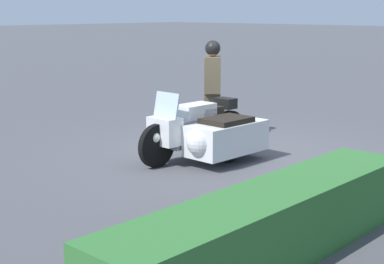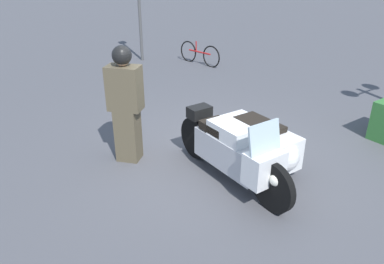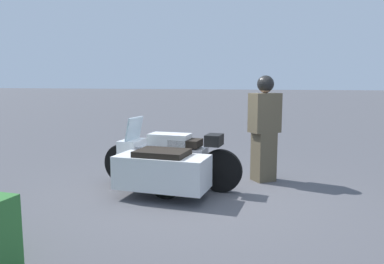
% 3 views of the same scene
% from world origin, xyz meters
% --- Properties ---
extents(ground_plane, '(160.00, 160.00, 0.00)m').
position_xyz_m(ground_plane, '(0.00, 0.00, 0.00)').
color(ground_plane, '#4C4C51').
extents(police_motorcycle, '(2.45, 1.24, 1.17)m').
position_xyz_m(police_motorcycle, '(0.77, 0.00, 0.47)').
color(police_motorcycle, black).
rests_on(police_motorcycle, ground).
extents(officer_rider, '(0.59, 0.57, 1.88)m').
position_xyz_m(officer_rider, '(-0.73, -1.22, 0.99)').
color(officer_rider, brown).
rests_on(officer_rider, ground).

